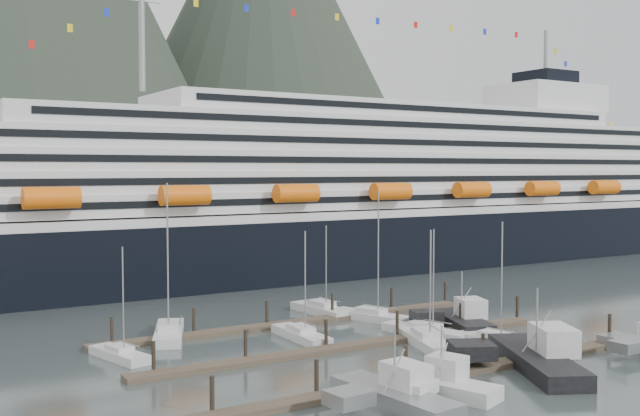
{
  "coord_description": "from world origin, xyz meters",
  "views": [
    {
      "loc": [
        -47.52,
        -59.31,
        18.22
      ],
      "look_at": [
        2.23,
        22.0,
        13.22
      ],
      "focal_mm": 42.0,
      "sensor_mm": 36.0,
      "label": 1
    }
  ],
  "objects_px": {
    "sailboat_e": "(169,333)",
    "trawler_a": "(393,395)",
    "sailboat_a": "(120,355)",
    "sailboat_d": "(425,332)",
    "trawler_b": "(440,384)",
    "trawler_c": "(534,358)",
    "sailboat_b": "(301,336)",
    "sailboat_h": "(494,342)",
    "sailboat_f": "(321,311)",
    "sailboat_g": "(371,317)",
    "cruise_ship": "(355,202)",
    "sailboat_c": "(426,342)",
    "trawler_e": "(460,320)"
  },
  "relations": [
    {
      "from": "cruise_ship",
      "to": "trawler_c",
      "type": "bearing_deg",
      "value": -110.96
    },
    {
      "from": "cruise_ship",
      "to": "trawler_c",
      "type": "xyz_separation_m",
      "value": [
        -25.66,
        -66.98,
        -11.04
      ]
    },
    {
      "from": "sailboat_e",
      "to": "trawler_a",
      "type": "height_order",
      "value": "sailboat_e"
    },
    {
      "from": "sailboat_a",
      "to": "sailboat_b",
      "type": "bearing_deg",
      "value": -109.32
    },
    {
      "from": "cruise_ship",
      "to": "trawler_b",
      "type": "bearing_deg",
      "value": -119.1
    },
    {
      "from": "trawler_a",
      "to": "trawler_b",
      "type": "relative_size",
      "value": 1.22
    },
    {
      "from": "sailboat_b",
      "to": "trawler_b",
      "type": "bearing_deg",
      "value": -178.61
    },
    {
      "from": "sailboat_a",
      "to": "trawler_c",
      "type": "xyz_separation_m",
      "value": [
        31.36,
        -23.05,
        0.61
      ]
    },
    {
      "from": "trawler_e",
      "to": "sailboat_e",
      "type": "bearing_deg",
      "value": 86.32
    },
    {
      "from": "sailboat_e",
      "to": "trawler_c",
      "type": "bearing_deg",
      "value": -118.22
    },
    {
      "from": "sailboat_d",
      "to": "trawler_a",
      "type": "bearing_deg",
      "value": 118.35
    },
    {
      "from": "sailboat_a",
      "to": "trawler_a",
      "type": "relative_size",
      "value": 0.92
    },
    {
      "from": "sailboat_b",
      "to": "sailboat_h",
      "type": "distance_m",
      "value": 20.18
    },
    {
      "from": "sailboat_b",
      "to": "sailboat_h",
      "type": "bearing_deg",
      "value": -128.15
    },
    {
      "from": "sailboat_h",
      "to": "trawler_b",
      "type": "distance_m",
      "value": 18.46
    },
    {
      "from": "sailboat_a",
      "to": "sailboat_g",
      "type": "xyz_separation_m",
      "value": [
        31.2,
        2.45,
        0.04
      ]
    },
    {
      "from": "sailboat_c",
      "to": "trawler_b",
      "type": "bearing_deg",
      "value": 161.93
    },
    {
      "from": "sailboat_a",
      "to": "sailboat_b",
      "type": "relative_size",
      "value": 0.93
    },
    {
      "from": "sailboat_c",
      "to": "sailboat_d",
      "type": "bearing_deg",
      "value": -20.65
    },
    {
      "from": "sailboat_e",
      "to": "cruise_ship",
      "type": "bearing_deg",
      "value": -30.49
    },
    {
      "from": "sailboat_a",
      "to": "sailboat_d",
      "type": "height_order",
      "value": "sailboat_d"
    },
    {
      "from": "sailboat_d",
      "to": "sailboat_a",
      "type": "bearing_deg",
      "value": 60.26
    },
    {
      "from": "sailboat_e",
      "to": "sailboat_h",
      "type": "xyz_separation_m",
      "value": [
        27.23,
        -21.13,
        -0.04
      ]
    },
    {
      "from": "sailboat_g",
      "to": "sailboat_h",
      "type": "height_order",
      "value": "sailboat_g"
    },
    {
      "from": "trawler_a",
      "to": "trawler_b",
      "type": "bearing_deg",
      "value": -91.52
    },
    {
      "from": "trawler_a",
      "to": "trawler_c",
      "type": "height_order",
      "value": "trawler_c"
    },
    {
      "from": "trawler_c",
      "to": "sailboat_h",
      "type": "bearing_deg",
      "value": 6.08
    },
    {
      "from": "trawler_a",
      "to": "sailboat_g",
      "type": "bearing_deg",
      "value": -38.03
    },
    {
      "from": "trawler_a",
      "to": "trawler_e",
      "type": "bearing_deg",
      "value": -57.58
    },
    {
      "from": "cruise_ship",
      "to": "sailboat_e",
      "type": "bearing_deg",
      "value": -142.95
    },
    {
      "from": "sailboat_d",
      "to": "trawler_b",
      "type": "distance_m",
      "value": 21.34
    },
    {
      "from": "sailboat_e",
      "to": "sailboat_h",
      "type": "distance_m",
      "value": 34.47
    },
    {
      "from": "trawler_a",
      "to": "sailboat_d",
      "type": "bearing_deg",
      "value": -50.77
    },
    {
      "from": "sailboat_b",
      "to": "sailboat_g",
      "type": "height_order",
      "value": "sailboat_g"
    },
    {
      "from": "sailboat_a",
      "to": "sailboat_f",
      "type": "bearing_deg",
      "value": -86.19
    },
    {
      "from": "trawler_a",
      "to": "trawler_c",
      "type": "distance_m",
      "value": 17.64
    },
    {
      "from": "sailboat_c",
      "to": "sailboat_d",
      "type": "height_order",
      "value": "sailboat_c"
    },
    {
      "from": "sailboat_b",
      "to": "sailboat_e",
      "type": "bearing_deg",
      "value": 56.82
    },
    {
      "from": "sailboat_g",
      "to": "trawler_e",
      "type": "xyz_separation_m",
      "value": [
        6.11,
        -9.0,
        0.48
      ]
    },
    {
      "from": "cruise_ship",
      "to": "sailboat_c",
      "type": "height_order",
      "value": "cruise_ship"
    },
    {
      "from": "sailboat_b",
      "to": "sailboat_g",
      "type": "bearing_deg",
      "value": -68.95
    },
    {
      "from": "trawler_c",
      "to": "cruise_ship",
      "type": "bearing_deg",
      "value": 5.82
    },
    {
      "from": "sailboat_g",
      "to": "trawler_a",
      "type": "xyz_separation_m",
      "value": [
        -17.37,
        -27.41,
        0.42
      ]
    },
    {
      "from": "sailboat_a",
      "to": "trawler_e",
      "type": "xyz_separation_m",
      "value": [
        37.31,
        -6.55,
        0.52
      ]
    },
    {
      "from": "sailboat_a",
      "to": "trawler_e",
      "type": "relative_size",
      "value": 0.97
    },
    {
      "from": "sailboat_a",
      "to": "trawler_c",
      "type": "relative_size",
      "value": 0.7
    },
    {
      "from": "sailboat_b",
      "to": "sailboat_f",
      "type": "relative_size",
      "value": 1.03
    },
    {
      "from": "sailboat_d",
      "to": "sailboat_f",
      "type": "relative_size",
      "value": 1.04
    },
    {
      "from": "sailboat_e",
      "to": "sailboat_c",
      "type": "bearing_deg",
      "value": -106.79
    },
    {
      "from": "sailboat_d",
      "to": "trawler_c",
      "type": "xyz_separation_m",
      "value": [
        -0.11,
        -15.68,
        0.6
      ]
    }
  ]
}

